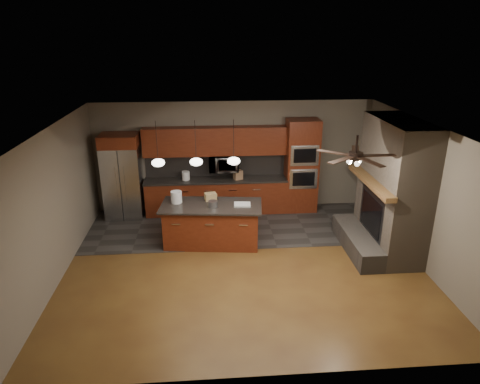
{
  "coord_description": "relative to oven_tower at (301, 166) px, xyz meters",
  "views": [
    {
      "loc": [
        -0.68,
        -7.52,
        4.41
      ],
      "look_at": [
        -0.03,
        0.6,
        1.33
      ],
      "focal_mm": 32.0,
      "sensor_mm": 36.0,
      "label": 1
    }
  ],
  "objects": [
    {
      "name": "paint_tray",
      "position": [
        -1.66,
        -1.81,
        -0.25
      ],
      "size": [
        0.37,
        0.27,
        0.03
      ],
      "primitive_type": "cube",
      "rotation": [
        0.0,
        0.0,
        -0.08
      ],
      "color": "silver",
      "rests_on": "kitchen_island"
    },
    {
      "name": "ceiling_fan",
      "position": [
        0.1,
        -3.49,
        1.27
      ],
      "size": [
        1.27,
        1.33,
        0.41
      ],
      "color": "black",
      "rests_on": "ceiling"
    },
    {
      "name": "ceiling",
      "position": [
        -1.7,
        -2.69,
        1.61
      ],
      "size": [
        7.0,
        6.0,
        0.02
      ],
      "primitive_type": "cube",
      "color": "white",
      "rests_on": "back_wall"
    },
    {
      "name": "oven_tower",
      "position": [
        0.0,
        0.0,
        0.0
      ],
      "size": [
        0.8,
        0.63,
        2.38
      ],
      "color": "maroon",
      "rests_on": "ground"
    },
    {
      "name": "pendant_left",
      "position": [
        -3.35,
        -1.99,
        0.77
      ],
      "size": [
        0.26,
        0.26,
        0.92
      ],
      "color": "black",
      "rests_on": "ceiling"
    },
    {
      "name": "microwave",
      "position": [
        -1.98,
        0.06,
        0.11
      ],
      "size": [
        0.73,
        0.41,
        0.5
      ],
      "primitive_type": "imported",
      "color": "silver",
      "rests_on": "back_cabinetry"
    },
    {
      "name": "pendant_right",
      "position": [
        -1.85,
        -1.99,
        0.77
      ],
      "size": [
        0.26,
        0.26,
        0.92
      ],
      "color": "black",
      "rests_on": "ceiling"
    },
    {
      "name": "right_wall",
      "position": [
        1.8,
        -2.69,
        0.21
      ],
      "size": [
        0.02,
        6.0,
        2.8
      ],
      "primitive_type": "cube",
      "color": "#6F6459",
      "rests_on": "ground"
    },
    {
      "name": "back_wall",
      "position": [
        -1.7,
        0.31,
        0.21
      ],
      "size": [
        7.0,
        0.02,
        2.8
      ],
      "primitive_type": "cube",
      "color": "#6F6459",
      "rests_on": "ground"
    },
    {
      "name": "kitchen_island",
      "position": [
        -2.32,
        -1.74,
        -0.73
      ],
      "size": [
        2.25,
        1.21,
        0.92
      ],
      "rotation": [
        0.0,
        0.0,
        -0.11
      ],
      "color": "maroon",
      "rests_on": "ground"
    },
    {
      "name": "counter_box",
      "position": [
        -1.62,
        -0.04,
        -0.18
      ],
      "size": [
        0.25,
        0.23,
        0.23
      ],
      "primitive_type": "cube",
      "rotation": [
        0.0,
        0.0,
        0.41
      ],
      "color": "#8C6748",
      "rests_on": "back_cabinetry"
    },
    {
      "name": "white_bucket",
      "position": [
        -3.07,
        -1.55,
        -0.14
      ],
      "size": [
        0.32,
        0.32,
        0.26
      ],
      "primitive_type": "cylinder",
      "rotation": [
        0.0,
        0.0,
        -0.46
      ],
      "color": "silver",
      "rests_on": "kitchen_island"
    },
    {
      "name": "slate_tile_patch",
      "position": [
        -1.7,
        -0.89,
        -1.19
      ],
      "size": [
        7.0,
        2.4,
        0.01
      ],
      "primitive_type": "cube",
      "color": "#32302D",
      "rests_on": "ground"
    },
    {
      "name": "ground",
      "position": [
        -1.7,
        -2.69,
        -1.19
      ],
      "size": [
        7.0,
        7.0,
        0.0
      ],
      "primitive_type": "plane",
      "color": "brown",
      "rests_on": "ground"
    },
    {
      "name": "back_cabinetry",
      "position": [
        -2.18,
        0.05,
        -0.3
      ],
      "size": [
        3.59,
        0.64,
        2.2
      ],
      "color": "maroon",
      "rests_on": "ground"
    },
    {
      "name": "refrigerator",
      "position": [
        -4.47,
        -0.07,
        -0.14
      ],
      "size": [
        0.91,
        0.75,
        2.11
      ],
      "color": "silver",
      "rests_on": "ground"
    },
    {
      "name": "pendant_center",
      "position": [
        -2.6,
        -1.99,
        0.77
      ],
      "size": [
        0.26,
        0.26,
        0.92
      ],
      "color": "black",
      "rests_on": "ceiling"
    },
    {
      "name": "left_wall",
      "position": [
        -5.2,
        -2.69,
        0.21
      ],
      "size": [
        0.02,
        6.0,
        2.8
      ],
      "primitive_type": "cube",
      "color": "#6F6459",
      "rests_on": "ground"
    },
    {
      "name": "cardboard_box",
      "position": [
        -2.33,
        -1.46,
        -0.19
      ],
      "size": [
        0.28,
        0.23,
        0.16
      ],
      "primitive_type": "cube",
      "rotation": [
        0.0,
        0.0,
        0.22
      ],
      "color": "#A58855",
      "rests_on": "kitchen_island"
    },
    {
      "name": "fireplace_column",
      "position": [
        1.34,
        -2.29,
        0.11
      ],
      "size": [
        1.3,
        2.1,
        2.8
      ],
      "color": "#695B4B",
      "rests_on": "ground"
    },
    {
      "name": "paint_can",
      "position": [
        -2.29,
        -1.86,
        -0.2
      ],
      "size": [
        0.27,
        0.27,
        0.13
      ],
      "primitive_type": "cylinder",
      "rotation": [
        0.0,
        0.0,
        -0.47
      ],
      "color": "#9F9FA4",
      "rests_on": "kitchen_island"
    },
    {
      "name": "counter_bucket",
      "position": [
        -2.93,
        0.01,
        -0.18
      ],
      "size": [
        0.25,
        0.25,
        0.22
      ],
      "primitive_type": "cylinder",
      "rotation": [
        0.0,
        0.0,
        0.35
      ],
      "color": "white",
      "rests_on": "back_cabinetry"
    }
  ]
}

